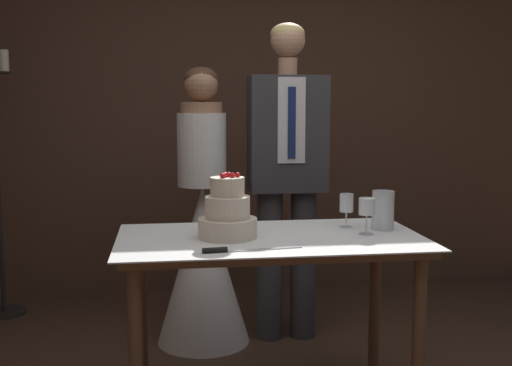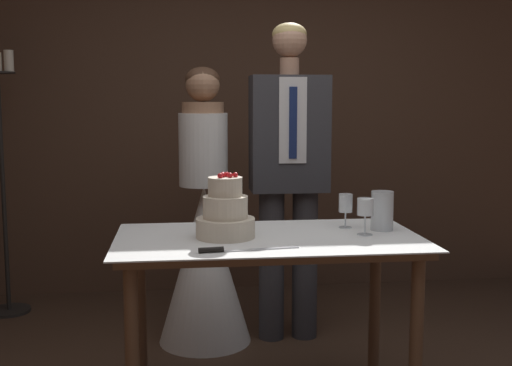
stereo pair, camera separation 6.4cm
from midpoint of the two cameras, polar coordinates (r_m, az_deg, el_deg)
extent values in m
cube|color=#513828|center=(4.82, -0.30, 7.11)|extent=(4.89, 0.12, 2.79)
cylinder|color=brown|center=(2.66, -10.23, -15.39)|extent=(0.06, 0.06, 0.78)
cylinder|color=brown|center=(2.84, 14.68, -14.04)|extent=(0.06, 0.06, 0.78)
cylinder|color=brown|center=(3.20, -9.63, -11.46)|extent=(0.06, 0.06, 0.78)
cylinder|color=brown|center=(3.34, 11.05, -10.64)|extent=(0.06, 0.06, 0.78)
cube|color=brown|center=(2.84, 1.76, -5.25)|extent=(1.28, 0.69, 0.03)
cube|color=white|center=(2.83, 1.76, -4.84)|extent=(1.34, 0.75, 0.01)
cylinder|color=beige|center=(2.81, -2.08, -4.00)|extent=(0.26, 0.26, 0.09)
cylinder|color=beige|center=(2.79, -2.09, -2.16)|extent=(0.20, 0.20, 0.10)
cylinder|color=beige|center=(2.78, -2.10, -0.33)|extent=(0.15, 0.15, 0.08)
sphere|color=red|center=(2.77, -1.19, 0.72)|extent=(0.02, 0.02, 0.02)
sphere|color=red|center=(2.79, -1.96, 0.76)|extent=(0.02, 0.02, 0.02)
sphere|color=red|center=(2.78, -2.30, 0.74)|extent=(0.02, 0.02, 0.02)
sphere|color=red|center=(2.77, -2.33, 0.71)|extent=(0.02, 0.02, 0.02)
sphere|color=red|center=(2.74, -2.53, 0.64)|extent=(0.02, 0.02, 0.02)
sphere|color=red|center=(2.76, -1.66, 0.68)|extent=(0.02, 0.02, 0.02)
cube|color=silver|center=(2.59, 1.20, -5.90)|extent=(0.31, 0.06, 0.00)
cylinder|color=black|center=(2.54, -3.30, -5.96)|extent=(0.10, 0.03, 0.02)
cylinder|color=silver|center=(3.06, 8.53, -3.93)|extent=(0.06, 0.06, 0.00)
cylinder|color=silver|center=(3.05, 8.55, -3.23)|extent=(0.01, 0.01, 0.07)
cylinder|color=silver|center=(3.04, 8.57, -1.77)|extent=(0.06, 0.06, 0.09)
cylinder|color=maroon|center=(3.04, 8.56, -2.32)|extent=(0.05, 0.05, 0.03)
cylinder|color=silver|center=(2.91, 10.26, -4.53)|extent=(0.07, 0.07, 0.00)
cylinder|color=silver|center=(2.90, 10.28, -3.66)|extent=(0.01, 0.01, 0.09)
cylinder|color=silver|center=(2.89, 10.32, -2.08)|extent=(0.07, 0.07, 0.08)
cylinder|color=maroon|center=(2.89, 10.31, -2.55)|extent=(0.06, 0.06, 0.03)
cylinder|color=silver|center=(3.02, 11.74, -2.43)|extent=(0.10, 0.10, 0.18)
cylinder|color=silver|center=(3.03, 11.72, -3.35)|extent=(0.05, 0.05, 0.08)
sphere|color=#F9CC4C|center=(3.02, 11.74, -2.37)|extent=(0.02, 0.02, 0.02)
cone|color=white|center=(3.78, -4.11, -7.22)|extent=(0.54, 0.54, 0.93)
cylinder|color=white|center=(3.67, -4.21, 2.97)|extent=(0.28, 0.28, 0.42)
cylinder|color=#A37556|center=(3.66, -4.24, 6.70)|extent=(0.24, 0.24, 0.06)
sphere|color=#A37556|center=(3.66, -4.26, 8.70)|extent=(0.19, 0.19, 0.19)
ellipsoid|color=#472D1E|center=(3.68, -4.28, 9.15)|extent=(0.20, 0.20, 0.14)
cylinder|color=#38383D|center=(3.83, 1.87, -7.33)|extent=(0.15, 0.15, 0.89)
cylinder|color=#38383D|center=(3.86, 4.83, -7.22)|extent=(0.15, 0.15, 0.89)
cube|color=#38383D|center=(3.72, 3.45, 4.39)|extent=(0.45, 0.24, 0.67)
cube|color=white|center=(3.60, 3.81, 5.57)|extent=(0.16, 0.01, 0.48)
cube|color=navy|center=(3.59, 3.82, 5.35)|extent=(0.04, 0.01, 0.40)
cylinder|color=tan|center=(3.72, 3.49, 10.28)|extent=(0.11, 0.11, 0.10)
sphere|color=tan|center=(3.74, 3.51, 12.56)|extent=(0.20, 0.20, 0.20)
ellipsoid|color=#D6B770|center=(3.75, 3.49, 13.07)|extent=(0.20, 0.20, 0.13)
cylinder|color=black|center=(4.69, -20.71, -10.55)|extent=(0.28, 0.28, 0.02)
cylinder|color=black|center=(4.52, -21.16, -0.92)|extent=(0.03, 0.03, 1.57)
cylinder|color=silver|center=(4.47, -20.73, 10.12)|extent=(0.06, 0.06, 0.14)
camera|label=1|loc=(0.03, -89.44, 0.07)|focal=45.00mm
camera|label=2|loc=(0.03, 90.56, -0.07)|focal=45.00mm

